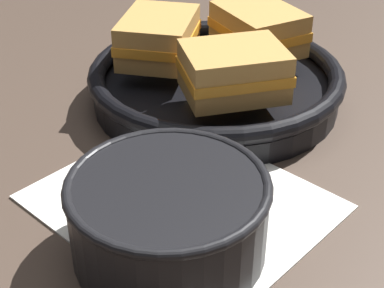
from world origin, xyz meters
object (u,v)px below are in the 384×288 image
Objects in this scene: sandwich_near_right at (158,37)px; sandwich_far_left at (234,71)px; soup_bowl at (169,212)px; spoon at (188,201)px; sandwich_near_left at (258,29)px; skillet at (216,82)px.

sandwich_near_right is 1.01× the size of sandwich_far_left.
spoon is at bearing 122.11° from soup_bowl.
sandwich_near_left is 0.91× the size of sandwich_near_right.
skillet is at bearing 127.37° from soup_bowl.
sandwich_far_left is at bearing 93.09° from spoon.
spoon is 0.39× the size of skillet.
soup_bowl is 0.18m from sandwich_far_left.
soup_bowl is at bearing -38.05° from sandwich_near_right.
spoon is 0.25m from sandwich_near_left.
sandwich_near_left is (-0.14, 0.25, 0.03)m from soup_bowl.
sandwich_near_left reaches higher than soup_bowl.
sandwich_far_left is (0.06, -0.03, 0.04)m from skillet.
sandwich_near_right is (-0.05, -0.10, 0.00)m from sandwich_near_left.
sandwich_near_left is at bearing 89.35° from skillet.
sandwich_far_left reaches higher than skillet.
spoon is 1.19× the size of sandwich_far_left.
sandwich_far_left is (0.06, -0.09, 0.00)m from sandwich_near_left.
spoon is at bearing -60.65° from sandwich_near_left.
sandwich_far_left is (0.11, 0.00, 0.00)m from sandwich_near_right.
skillet is at bearing 103.27° from spoon.
spoon is 0.19m from skillet.
sandwich_near_left is 0.93× the size of sandwich_far_left.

